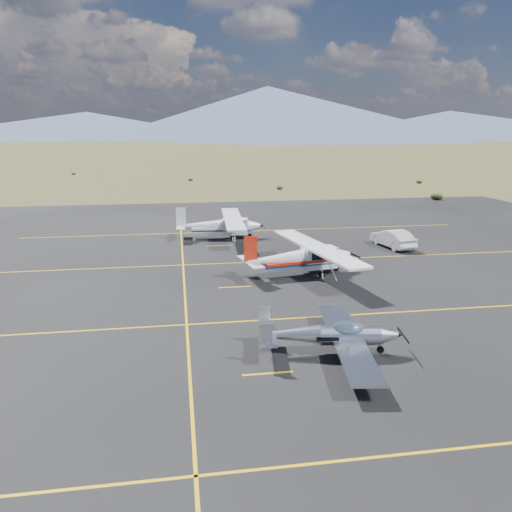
# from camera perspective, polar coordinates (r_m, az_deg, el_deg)

# --- Properties ---
(ground) EXTENTS (1600.00, 1600.00, 0.00)m
(ground) POSITION_cam_1_polar(r_m,az_deg,el_deg) (23.63, 7.07, -8.77)
(ground) COLOR #383D1C
(ground) RESTS_ON ground
(apron) EXTENTS (72.00, 72.00, 0.02)m
(apron) POSITION_cam_1_polar(r_m,az_deg,el_deg) (29.98, 3.41, -3.60)
(apron) COLOR black
(apron) RESTS_ON ground
(aircraft_low_wing) EXTENTS (5.90, 8.17, 1.77)m
(aircraft_low_wing) POSITION_cam_1_polar(r_m,az_deg,el_deg) (21.39, 8.80, -8.93)
(aircraft_low_wing) COLOR silver
(aircraft_low_wing) RESTS_ON apron
(aircraft_cessna) EXTENTS (6.91, 11.16, 2.82)m
(aircraft_cessna) POSITION_cam_1_polar(r_m,az_deg,el_deg) (32.18, 5.13, -0.05)
(aircraft_cessna) COLOR white
(aircraft_cessna) RESTS_ON apron
(aircraft_plain) EXTENTS (6.49, 10.82, 2.74)m
(aircraft_plain) POSITION_cam_1_polar(r_m,az_deg,el_deg) (42.97, -4.10, 3.60)
(aircraft_plain) COLOR white
(aircraft_plain) RESTS_ON apron
(sedan) EXTENTS (2.25, 4.60, 1.45)m
(sedan) POSITION_cam_1_polar(r_m,az_deg,el_deg) (41.19, 15.38, 1.96)
(sedan) COLOR silver
(sedan) RESTS_ON apron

